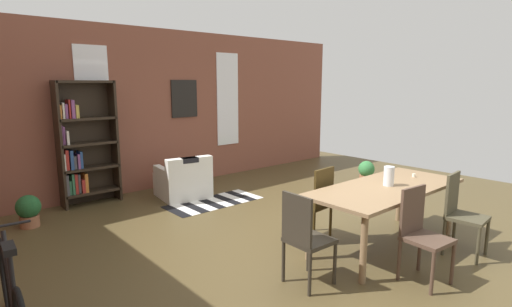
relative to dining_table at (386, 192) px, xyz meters
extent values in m
plane|color=brown|center=(-0.51, 0.46, -0.68)|extent=(10.36, 10.36, 0.00)
cube|color=brown|center=(-0.51, 4.41, 0.80)|extent=(8.97, 0.12, 2.96)
cube|color=white|center=(-1.90, 4.34, 0.95)|extent=(0.55, 0.02, 1.93)
cube|color=white|center=(0.89, 4.34, 0.95)|extent=(0.55, 0.02, 1.93)
cube|color=#896B4A|center=(0.00, 0.00, 0.06)|extent=(2.16, 0.92, 0.04)
cylinder|color=#896B4A|center=(-0.98, -0.36, -0.32)|extent=(0.07, 0.07, 0.72)
cylinder|color=#896B4A|center=(0.98, -0.36, -0.32)|extent=(0.07, 0.07, 0.72)
cylinder|color=#896B4A|center=(-0.98, 0.36, -0.32)|extent=(0.07, 0.07, 0.72)
cylinder|color=#896B4A|center=(0.98, 0.36, -0.32)|extent=(0.07, 0.07, 0.72)
cylinder|color=silver|center=(0.03, 0.00, 0.20)|extent=(0.13, 0.13, 0.23)
cylinder|color=silver|center=(0.68, 0.01, 0.10)|extent=(0.04, 0.04, 0.04)
cube|color=#312B22|center=(-1.38, 0.00, -0.23)|extent=(0.41, 0.41, 0.04)
cube|color=#312B22|center=(-1.57, 0.01, 0.02)|extent=(0.04, 0.38, 0.50)
cylinder|color=#312B22|center=(-1.21, -0.19, -0.47)|extent=(0.04, 0.04, 0.43)
cylinder|color=#312B22|center=(-1.19, 0.17, -0.47)|extent=(0.04, 0.04, 0.43)
cylinder|color=#312B22|center=(-1.57, -0.17, -0.47)|extent=(0.04, 0.04, 0.43)
cylinder|color=#312B22|center=(-1.55, 0.19, -0.47)|extent=(0.04, 0.04, 0.43)
cube|color=#46412D|center=(0.49, -0.76, -0.23)|extent=(0.43, 0.43, 0.04)
cube|color=#46412D|center=(0.47, -0.57, 0.02)|extent=(0.38, 0.06, 0.50)
cylinder|color=#46412D|center=(0.32, -0.95, -0.47)|extent=(0.04, 0.04, 0.43)
cylinder|color=#46412D|center=(0.68, -0.92, -0.47)|extent=(0.04, 0.04, 0.43)
cylinder|color=#46412D|center=(0.29, -0.60, -0.47)|extent=(0.04, 0.04, 0.43)
cylinder|color=#46412D|center=(0.65, -0.56, -0.47)|extent=(0.04, 0.04, 0.43)
cube|color=#3C2E12|center=(-0.49, 0.76, -0.23)|extent=(0.43, 0.43, 0.04)
cube|color=#3C2E12|center=(-0.47, 0.57, 0.02)|extent=(0.38, 0.06, 0.50)
cylinder|color=#3C2E12|center=(-0.32, 0.95, -0.47)|extent=(0.04, 0.04, 0.43)
cylinder|color=#3C2E12|center=(-0.68, 0.92, -0.47)|extent=(0.04, 0.04, 0.43)
cylinder|color=#3C2E12|center=(-0.29, 0.59, -0.47)|extent=(0.04, 0.04, 0.43)
cylinder|color=#3C2E12|center=(-0.65, 0.56, -0.47)|extent=(0.04, 0.04, 0.43)
cube|color=#4E392C|center=(-0.49, -0.76, -0.23)|extent=(0.44, 0.44, 0.04)
cube|color=#4E392C|center=(-0.47, -0.57, 0.02)|extent=(0.38, 0.07, 0.50)
cylinder|color=#4E392C|center=(-0.68, -0.92, -0.47)|extent=(0.04, 0.04, 0.43)
cylinder|color=#4E392C|center=(-0.32, -0.95, -0.47)|extent=(0.04, 0.04, 0.43)
cylinder|color=#4E392C|center=(-0.65, -0.56, -0.47)|extent=(0.04, 0.04, 0.43)
cylinder|color=#4E392C|center=(-0.29, -0.60, -0.47)|extent=(0.04, 0.04, 0.43)
cube|color=#2D2319|center=(-2.54, 4.14, 0.33)|extent=(0.04, 0.31, 2.02)
cube|color=#2D2319|center=(-1.66, 4.14, 0.33)|extent=(0.04, 0.31, 2.02)
cube|color=#2D2319|center=(-2.10, 4.29, 0.33)|extent=(0.91, 0.01, 2.02)
cube|color=#2D2319|center=(-2.10, 4.14, -0.48)|extent=(0.87, 0.31, 0.04)
cube|color=#4C4C51|center=(-2.50, 4.14, -0.30)|extent=(0.05, 0.25, 0.33)
cube|color=#33724C|center=(-2.45, 4.14, -0.35)|extent=(0.03, 0.19, 0.23)
cube|color=#33724C|center=(-2.40, 4.14, -0.30)|extent=(0.04, 0.22, 0.33)
cube|color=#B22D28|center=(-2.36, 4.14, -0.30)|extent=(0.04, 0.20, 0.32)
cube|color=#4C4C51|center=(-2.31, 4.14, -0.31)|extent=(0.04, 0.18, 0.31)
cube|color=#B22D28|center=(-2.26, 4.14, -0.35)|extent=(0.05, 0.25, 0.22)
cube|color=orange|center=(-2.20, 4.14, -0.31)|extent=(0.05, 0.24, 0.31)
cube|color=#2D2319|center=(-2.10, 4.14, -0.08)|extent=(0.87, 0.31, 0.04)
cube|color=white|center=(-2.51, 4.14, 0.07)|extent=(0.03, 0.24, 0.27)
cube|color=#B22D28|center=(-2.46, 4.14, 0.10)|extent=(0.05, 0.20, 0.32)
cube|color=#284C8C|center=(-2.40, 4.14, 0.10)|extent=(0.05, 0.25, 0.31)
cube|color=#4C4C51|center=(-2.34, 4.14, 0.05)|extent=(0.04, 0.18, 0.21)
cube|color=#8C4C8C|center=(-2.29, 4.14, 0.06)|extent=(0.03, 0.23, 0.24)
cube|color=#284C8C|center=(-2.25, 4.14, 0.08)|extent=(0.04, 0.20, 0.27)
cube|color=#2D2319|center=(-2.10, 4.14, 0.33)|extent=(0.87, 0.31, 0.04)
cube|color=#8C4C8C|center=(-2.51, 4.14, 0.50)|extent=(0.03, 0.16, 0.31)
cube|color=#8C4C8C|center=(-2.47, 4.14, 0.49)|extent=(0.03, 0.16, 0.28)
cube|color=white|center=(-2.43, 4.14, 0.45)|extent=(0.03, 0.24, 0.22)
cube|color=#2D2319|center=(-2.10, 4.14, 0.73)|extent=(0.87, 0.31, 0.04)
cube|color=orange|center=(-2.50, 4.14, 0.86)|extent=(0.04, 0.18, 0.21)
cube|color=white|center=(-2.45, 4.14, 0.87)|extent=(0.03, 0.17, 0.25)
cube|color=#8C4C8C|center=(-2.41, 4.14, 0.86)|extent=(0.04, 0.17, 0.23)
cube|color=#B22D28|center=(-2.36, 4.14, 0.90)|extent=(0.03, 0.20, 0.29)
cube|color=#8C4C8C|center=(-2.32, 4.14, 0.89)|extent=(0.05, 0.23, 0.28)
cube|color=gold|center=(-2.25, 4.14, 0.85)|extent=(0.05, 0.21, 0.20)
cube|color=#2D2319|center=(-2.10, 4.14, 1.32)|extent=(0.87, 0.31, 0.04)
cube|color=white|center=(-0.76, 3.50, -0.48)|extent=(0.90, 0.90, 0.40)
cube|color=white|center=(-0.80, 3.18, -0.11)|extent=(0.81, 0.27, 0.35)
cube|color=white|center=(-0.42, 3.45, -0.21)|extent=(0.22, 0.73, 0.15)
cube|color=white|center=(-1.09, 3.54, -0.21)|extent=(0.22, 0.73, 0.15)
cube|color=black|center=(-0.80, 3.18, 0.03)|extent=(0.30, 0.21, 0.08)
torus|color=black|center=(-3.76, 1.35, -0.35)|extent=(0.08, 0.70, 0.70)
cylinder|color=black|center=(-3.79, 0.83, -0.25)|extent=(0.06, 0.33, 0.91)
cylinder|color=black|center=(-3.80, 0.64, -0.07)|extent=(0.04, 0.04, 0.45)
cube|color=black|center=(-3.80, 0.64, 0.17)|extent=(0.09, 0.20, 0.05)
cylinder|color=black|center=(-3.77, 1.24, 0.15)|extent=(0.44, 0.05, 0.02)
cylinder|color=#9E6042|center=(2.55, 1.95, -0.61)|extent=(0.26, 0.26, 0.15)
sphere|color=#387F42|center=(2.55, 1.95, -0.41)|extent=(0.32, 0.32, 0.32)
cylinder|color=#9E6042|center=(-3.14, 3.59, -0.60)|extent=(0.25, 0.25, 0.16)
sphere|color=#235B2D|center=(-3.14, 3.59, -0.39)|extent=(0.32, 0.32, 0.32)
cube|color=black|center=(-1.27, 2.85, -0.68)|extent=(0.16, 0.71, 0.01)
cube|color=white|center=(-1.11, 2.85, -0.68)|extent=(0.16, 0.71, 0.01)
cube|color=black|center=(-0.95, 2.85, -0.68)|extent=(0.16, 0.71, 0.01)
cube|color=white|center=(-0.79, 2.85, -0.68)|extent=(0.16, 0.71, 0.01)
cube|color=black|center=(-0.62, 2.85, -0.68)|extent=(0.16, 0.71, 0.01)
cube|color=white|center=(-0.46, 2.85, -0.68)|extent=(0.16, 0.71, 0.01)
cube|color=black|center=(-0.30, 2.85, -0.68)|extent=(0.16, 0.71, 0.01)
cube|color=white|center=(-0.14, 2.85, -0.68)|extent=(0.16, 0.71, 0.01)
cube|color=black|center=(0.02, 2.85, -0.68)|extent=(0.16, 0.71, 0.01)
cube|color=white|center=(0.19, 2.85, -0.68)|extent=(0.16, 0.71, 0.01)
cube|color=black|center=(-0.17, 4.33, 0.99)|extent=(0.56, 0.03, 0.72)
camera|label=1|loc=(-4.19, -2.43, 1.30)|focal=27.66mm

